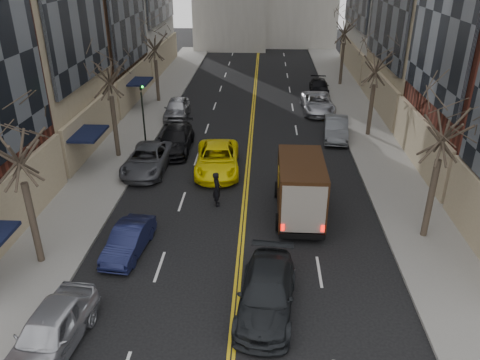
# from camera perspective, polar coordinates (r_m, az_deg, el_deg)

# --- Properties ---
(sidewalk_left) EXTENTS (4.00, 66.00, 0.15)m
(sidewalk_left) POSITION_cam_1_polar(r_m,az_deg,el_deg) (39.01, -11.98, 6.90)
(sidewalk_left) COLOR slate
(sidewalk_left) RESTS_ON ground
(sidewalk_right) EXTENTS (4.00, 66.00, 0.15)m
(sidewalk_right) POSITION_cam_1_polar(r_m,az_deg,el_deg) (38.58, 15.01, 6.36)
(sidewalk_right) COLOR slate
(sidewalk_right) RESTS_ON ground
(tree_lf_near) EXTENTS (3.20, 3.20, 8.41)m
(tree_lf_near) POSITION_cam_1_polar(r_m,az_deg,el_deg) (20.25, -26.01, 5.42)
(tree_lf_near) COLOR #382D23
(tree_lf_near) RESTS_ON sidewalk_left
(tree_lf_mid) EXTENTS (3.20, 3.20, 8.91)m
(tree_lf_mid) POSITION_cam_1_polar(r_m,az_deg,el_deg) (30.81, -15.94, 14.06)
(tree_lf_mid) COLOR #382D23
(tree_lf_mid) RESTS_ON sidewalk_left
(tree_lf_far) EXTENTS (3.20, 3.20, 8.12)m
(tree_lf_far) POSITION_cam_1_polar(r_m,az_deg,el_deg) (43.24, -10.49, 17.02)
(tree_lf_far) COLOR #382D23
(tree_lf_far) RESTS_ON sidewalk_left
(tree_rt_near) EXTENTS (3.20, 3.20, 8.71)m
(tree_rt_near) POSITION_cam_1_polar(r_m,az_deg,el_deg) (21.99, 24.09, 7.87)
(tree_rt_near) COLOR #382D23
(tree_rt_near) RESTS_ON sidewalk_right
(tree_rt_mid) EXTENTS (3.20, 3.20, 8.32)m
(tree_rt_mid) POSITION_cam_1_polar(r_m,az_deg,el_deg) (35.12, 16.46, 14.65)
(tree_rt_mid) COLOR #382D23
(tree_rt_mid) RESTS_ON sidewalk_right
(tree_rt_far) EXTENTS (3.20, 3.20, 9.11)m
(tree_rt_far) POSITION_cam_1_polar(r_m,az_deg,el_deg) (49.60, 12.81, 18.76)
(tree_rt_far) COLOR #382D23
(tree_rt_far) RESTS_ON sidewalk_right
(traffic_signal) EXTENTS (0.29, 0.26, 4.70)m
(traffic_signal) POSITION_cam_1_polar(r_m,az_deg,el_deg) (33.18, -11.79, 8.54)
(traffic_signal) COLOR black
(traffic_signal) RESTS_ON sidewalk_left
(ups_truck) EXTENTS (2.47, 5.95, 3.25)m
(ups_truck) POSITION_cam_1_polar(r_m,az_deg,el_deg) (24.20, 7.31, -0.81)
(ups_truck) COLOR black
(ups_truck) RESTS_ON ground
(observer_sedan) EXTENTS (2.61, 5.36, 1.50)m
(observer_sedan) POSITION_cam_1_polar(r_m,az_deg,el_deg) (18.39, 3.26, -13.60)
(observer_sedan) COLOR black
(observer_sedan) RESTS_ON ground
(taxi) EXTENTS (3.00, 5.90, 1.60)m
(taxi) POSITION_cam_1_polar(r_m,az_deg,el_deg) (29.37, -2.78, 2.56)
(taxi) COLOR #FFEB0A
(taxi) RESTS_ON ground
(pedestrian) EXTENTS (0.60, 0.79, 1.94)m
(pedestrian) POSITION_cam_1_polar(r_m,az_deg,el_deg) (25.27, -2.83, -1.10)
(pedestrian) COLOR black
(pedestrian) RESTS_ON ground
(parked_lf_a) EXTENTS (2.31, 4.85, 1.60)m
(parked_lf_a) POSITION_cam_1_polar(r_m,az_deg,el_deg) (17.99, -22.15, -16.78)
(parked_lf_a) COLOR #B7B9C0
(parked_lf_a) RESTS_ON ground
(parked_lf_b) EXTENTS (1.78, 4.03, 1.29)m
(parked_lf_b) POSITION_cam_1_polar(r_m,az_deg,el_deg) (22.09, -13.43, -7.17)
(parked_lf_b) COLOR #111537
(parked_lf_b) RESTS_ON ground
(parked_lf_c) EXTENTS (2.62, 5.46, 1.50)m
(parked_lf_c) POSITION_cam_1_polar(r_m,az_deg,el_deg) (29.98, -11.20, 2.48)
(parked_lf_c) COLOR #47484E
(parked_lf_c) RESTS_ON ground
(parked_lf_d) EXTENTS (2.28, 5.42, 1.56)m
(parked_lf_d) POSITION_cam_1_polar(r_m,az_deg,el_deg) (32.85, -7.88, 4.90)
(parked_lf_d) COLOR black
(parked_lf_d) RESTS_ON ground
(parked_lf_e) EXTENTS (2.06, 4.76, 1.60)m
(parked_lf_e) POSITION_cam_1_polar(r_m,az_deg,el_deg) (39.67, -7.71, 8.66)
(parked_lf_e) COLOR #A1A2A8
(parked_lf_e) RESTS_ON ground
(parked_rt_a) EXTENTS (2.14, 4.87, 1.55)m
(parked_rt_a) POSITION_cam_1_polar(r_m,az_deg,el_deg) (35.43, 11.63, 6.18)
(parked_rt_a) COLOR #52555A
(parked_rt_a) RESTS_ON ground
(parked_rt_b) EXTENTS (2.71, 5.69, 1.57)m
(parked_rt_b) POSITION_cam_1_polar(r_m,az_deg,el_deg) (41.41, 9.44, 9.25)
(parked_rt_b) COLOR #AEAFB6
(parked_rt_b) RESTS_ON ground
(parked_rt_c) EXTENTS (1.99, 4.50, 1.28)m
(parked_rt_c) POSITION_cam_1_polar(r_m,az_deg,el_deg) (47.39, 9.61, 11.18)
(parked_rt_c) COLOR black
(parked_rt_c) RESTS_ON ground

